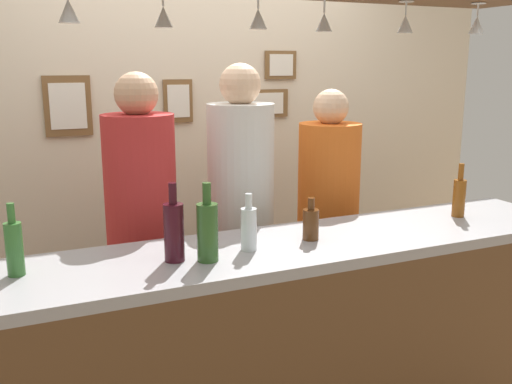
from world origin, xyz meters
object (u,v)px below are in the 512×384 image
Objects in this scene: person_left_red_shirt at (142,216)px; bottle_beer_amber_tall at (459,196)px; bottle_wine_dark_red at (174,231)px; picture_frame_caricature at (68,106)px; picture_frame_crest at (178,101)px; person_middle_white_patterned_shirt at (241,201)px; picture_frame_upper_small at (281,65)px; picture_frame_lower_pair at (267,103)px; person_right_orange_shirt at (328,207)px; bottle_champagne_green at (207,230)px; bottle_soda_clear at (249,228)px; bottle_beer_brown_stubby at (311,223)px; bottle_beer_green_import at (14,247)px.

person_left_red_shirt is 6.65× the size of bottle_beer_amber_tall.
picture_frame_caricature is at bearing 98.11° from bottle_wine_dark_red.
picture_frame_crest is at bearing 61.27° from person_left_red_shirt.
person_middle_white_patterned_shirt is 8.04× the size of picture_frame_upper_small.
picture_frame_upper_small is at bearing 0.00° from picture_frame_crest.
person_middle_white_patterned_shirt reaches higher than picture_frame_lower_pair.
person_right_orange_shirt is 1.20m from bottle_champagne_green.
picture_frame_caricature reaches higher than picture_frame_crest.
bottle_champagne_green reaches higher than bottle_soda_clear.
picture_frame_upper_small is at bearing 51.85° from person_middle_white_patterned_shirt.
picture_frame_crest is at bearing 97.23° from person_middle_white_patterned_shirt.
picture_frame_crest reaches higher than bottle_wine_dark_red.
bottle_beer_brown_stubby is at bearing -47.89° from person_left_red_shirt.
picture_frame_lower_pair is at bearing 180.00° from picture_frame_upper_small.
person_middle_white_patterned_shirt is at bearing -180.00° from person_right_orange_shirt.
person_left_red_shirt is 0.67m from bottle_wine_dark_red.
bottle_beer_green_import is (-0.66, 0.13, -0.01)m from bottle_champagne_green.
bottle_soda_clear is (-0.76, -0.66, 0.15)m from person_right_orange_shirt.
bottle_beer_amber_tall is 1.00× the size of picture_frame_crest.
bottle_beer_green_import is at bearing -126.42° from picture_frame_crest.
person_left_red_shirt is at bearing 87.87° from bottle_wine_dark_red.
bottle_beer_amber_tall is at bearing -58.30° from person_right_orange_shirt.
person_middle_white_patterned_shirt is at bearing 50.67° from bottle_wine_dark_red.
bottle_beer_amber_tall is at bearing 2.96° from bottle_soda_clear.
bottle_beer_green_import is 0.87× the size of picture_frame_lower_pair.
bottle_beer_green_import is (-0.85, 0.08, 0.01)m from bottle_soda_clear.
picture_frame_lower_pair is (0.44, 1.40, 0.40)m from bottle_beer_brown_stubby.
bottle_beer_brown_stubby is 1.47m from picture_frame_crest.
bottle_wine_dark_red is at bearing -129.33° from person_middle_white_patterned_shirt.
picture_frame_caricature is at bearing 102.15° from bottle_champagne_green.
picture_frame_lower_pair is at bearing 91.72° from person_right_orange_shirt.
bottle_champagne_green is 1.55m from picture_frame_caricature.
person_left_red_shirt is at bearing 113.09° from bottle_soda_clear.
person_right_orange_shirt is at bearing -88.28° from picture_frame_lower_pair.
bottle_beer_green_import is 2.11m from picture_frame_lower_pair.
bottle_soda_clear is 0.77× the size of picture_frame_lower_pair.
person_middle_white_patterned_shirt is at bearing -45.79° from picture_frame_caricature.
bottle_beer_green_import is at bearing -151.94° from person_middle_white_patterned_shirt.
picture_frame_upper_small reaches higher than bottle_beer_green_import.
picture_frame_caricature is (-0.74, 0.76, 0.46)m from person_middle_white_patterned_shirt.
picture_frame_upper_small reaches higher than picture_frame_crest.
bottle_beer_amber_tall is 1.46m from picture_frame_lower_pair.
bottle_soda_clear is 0.31m from bottle_wine_dark_red.
person_left_red_shirt is 5.09× the size of picture_frame_caricature.
bottle_beer_amber_tall is 0.87× the size of bottle_champagne_green.
picture_frame_crest is 0.65m from picture_frame_caricature.
picture_frame_lower_pair is at bearing 72.36° from bottle_beer_brown_stubby.
person_left_red_shirt is 1.06× the size of person_right_orange_shirt.
bottle_beer_green_import is 2.24m from picture_frame_upper_small.
picture_frame_crest is (0.44, 1.42, 0.38)m from bottle_wine_dark_red.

